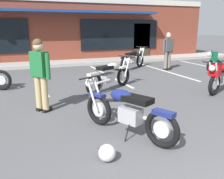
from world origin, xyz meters
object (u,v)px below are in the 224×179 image
object	(u,v)px
person_in_black_shirt	(168,49)
helmet_on_pavement	(107,153)
person_in_shorts_foreground	(40,71)
motorcycle_green_cafe_racer	(110,75)
motorcycle_silver_naked	(224,75)
motorcycle_black_cruiser	(133,59)
motorcycle_foreground_classic	(126,111)

from	to	relation	value
person_in_black_shirt	helmet_on_pavement	distance (m)	8.27
person_in_black_shirt	person_in_shorts_foreground	distance (m)	7.00
motorcycle_green_cafe_racer	person_in_shorts_foreground	xyz separation A→B (m)	(-2.20, -1.31, 0.49)
motorcycle_silver_naked	helmet_on_pavement	world-z (taller)	motorcycle_silver_naked
motorcycle_silver_naked	person_in_shorts_foreground	bearing A→B (deg)	178.02
motorcycle_silver_naked	person_in_black_shirt	world-z (taller)	person_in_black_shirt
helmet_on_pavement	motorcycle_black_cruiser	bearing A→B (deg)	60.99
helmet_on_pavement	motorcycle_silver_naked	bearing A→B (deg)	27.34
motorcycle_black_cruiser	person_in_black_shirt	size ratio (longest dim) A/B	1.09
motorcycle_foreground_classic	person_in_black_shirt	bearing A→B (deg)	50.24
motorcycle_foreground_classic	motorcycle_black_cruiser	world-z (taller)	same
motorcycle_black_cruiser	motorcycle_foreground_classic	bearing A→B (deg)	-117.33
motorcycle_green_cafe_racer	person_in_shorts_foreground	distance (m)	2.60
person_in_black_shirt	motorcycle_green_cafe_racer	bearing A→B (deg)	-147.09
motorcycle_foreground_classic	motorcycle_green_cafe_racer	world-z (taller)	same
motorcycle_silver_naked	person_in_shorts_foreground	size ratio (longest dim) A/B	1.20
motorcycle_foreground_classic	helmet_on_pavement	xyz separation A→B (m)	(-0.64, -0.73, -0.33)
motorcycle_green_cafe_racer	person_in_shorts_foreground	bearing A→B (deg)	-149.20
motorcycle_black_cruiser	helmet_on_pavement	bearing A→B (deg)	-119.01
motorcycle_black_cruiser	helmet_on_pavement	world-z (taller)	motorcycle_black_cruiser
motorcycle_black_cruiser	motorcycle_green_cafe_racer	xyz separation A→B (m)	(-2.38, -3.20, 0.00)
motorcycle_silver_naked	helmet_on_pavement	xyz separation A→B (m)	(-4.65, -2.40, -0.40)
motorcycle_foreground_classic	motorcycle_black_cruiser	size ratio (longest dim) A/B	1.06
motorcycle_black_cruiser	motorcycle_green_cafe_racer	distance (m)	3.98
motorcycle_silver_naked	motorcycle_foreground_classic	bearing A→B (deg)	-157.31
motorcycle_foreground_classic	motorcycle_silver_naked	world-z (taller)	same
motorcycle_black_cruiser	person_in_black_shirt	xyz separation A→B (m)	(1.36, -0.78, 0.49)
motorcycle_green_cafe_racer	motorcycle_silver_naked	bearing A→B (deg)	-25.75
motorcycle_black_cruiser	motorcycle_silver_naked	bearing A→B (deg)	-81.31
motorcycle_black_cruiser	person_in_shorts_foreground	xyz separation A→B (m)	(-4.57, -4.51, 0.49)
motorcycle_foreground_classic	motorcycle_green_cafe_racer	bearing A→B (deg)	73.94
motorcycle_green_cafe_racer	person_in_black_shirt	world-z (taller)	person_in_black_shirt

